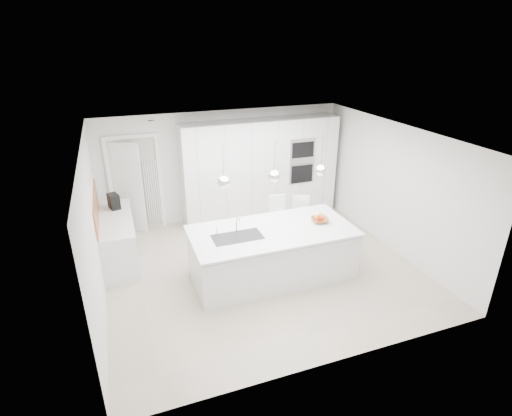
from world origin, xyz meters
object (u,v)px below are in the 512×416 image
object	(u,v)px
espresso_machine	(114,201)
bar_stool_right	(303,223)
fruit_bowl	(320,220)
bar_stool_left	(279,222)
island_base	(273,255)

from	to	relation	value
espresso_machine	bar_stool_right	size ratio (longest dim) A/B	0.27
fruit_bowl	bar_stool_right	size ratio (longest dim) A/B	0.29
espresso_machine	bar_stool_right	xyz separation A→B (m)	(3.52, -1.14, -0.52)
bar_stool_left	bar_stool_right	size ratio (longest dim) A/B	1.01
island_base	bar_stool_right	bearing A→B (deg)	39.64
fruit_bowl	espresso_machine	xyz separation A→B (m)	(-3.45, 1.92, 0.11)
island_base	fruit_bowl	xyz separation A→B (m)	(0.92, 0.05, 0.51)
espresso_machine	bar_stool_left	world-z (taller)	espresso_machine
bar_stool_left	bar_stool_right	distance (m)	0.48
bar_stool_right	island_base	bearing A→B (deg)	-119.53
bar_stool_left	fruit_bowl	bearing A→B (deg)	-58.11
bar_stool_left	bar_stool_right	xyz separation A→B (m)	(0.46, -0.16, -0.01)
bar_stool_right	fruit_bowl	bearing A→B (deg)	-73.80
bar_stool_left	bar_stool_right	bearing A→B (deg)	-10.05
island_base	bar_stool_left	bearing A→B (deg)	61.41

